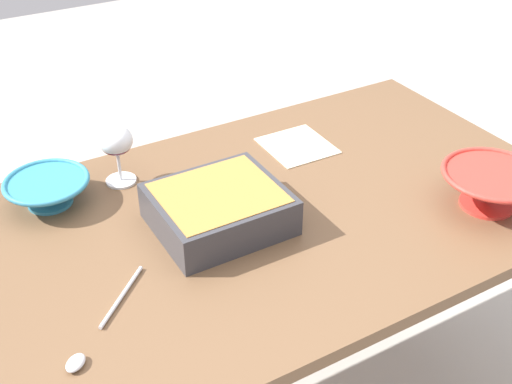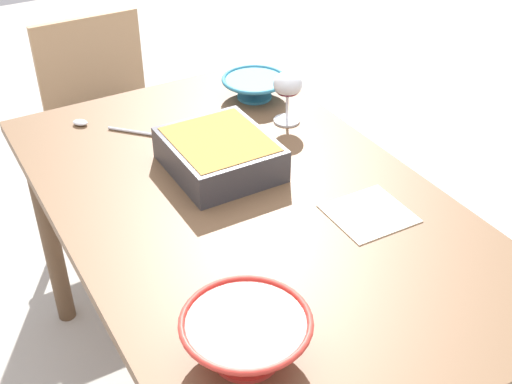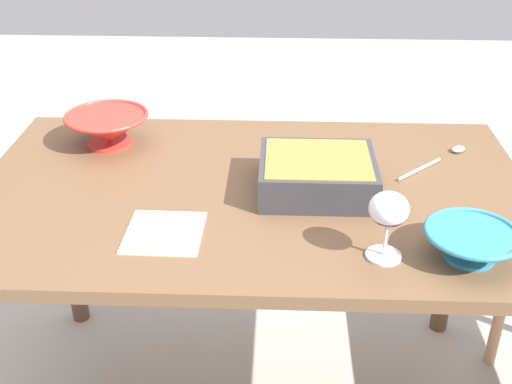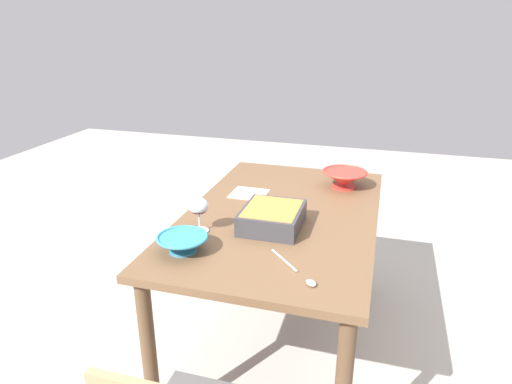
# 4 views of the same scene
# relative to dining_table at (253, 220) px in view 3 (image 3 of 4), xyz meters

# --- Properties ---
(dining_table) EXTENTS (1.39, 0.86, 0.75)m
(dining_table) POSITION_rel_dining_table_xyz_m (0.00, 0.00, 0.00)
(dining_table) COLOR brown
(dining_table) RESTS_ON ground_plane
(wine_glass) EXTENTS (0.08, 0.08, 0.15)m
(wine_glass) POSITION_rel_dining_table_xyz_m (-0.29, 0.29, 0.20)
(wine_glass) COLOR white
(wine_glass) RESTS_ON dining_table
(casserole_dish) EXTENTS (0.28, 0.25, 0.09)m
(casserole_dish) POSITION_rel_dining_table_xyz_m (-0.16, 0.01, 0.14)
(casserole_dish) COLOR #38383D
(casserole_dish) RESTS_ON dining_table
(mixing_bowl) EXTENTS (0.20, 0.20, 0.07)m
(mixing_bowl) POSITION_rel_dining_table_xyz_m (-0.47, 0.28, 0.13)
(mixing_bowl) COLOR teal
(mixing_bowl) RESTS_ON dining_table
(small_bowl) EXTENTS (0.23, 0.23, 0.09)m
(small_bowl) POSITION_rel_dining_table_xyz_m (0.42, -0.24, 0.15)
(small_bowl) COLOR red
(small_bowl) RESTS_ON dining_table
(serving_spoon) EXTENTS (0.22, 0.21, 0.01)m
(serving_spoon) POSITION_rel_dining_table_xyz_m (-0.51, -0.19, 0.10)
(serving_spoon) COLOR silver
(serving_spoon) RESTS_ON dining_table
(napkin) EXTENTS (0.17, 0.18, 0.00)m
(napkin) POSITION_rel_dining_table_xyz_m (0.19, 0.22, 0.09)
(napkin) COLOR beige
(napkin) RESTS_ON dining_table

